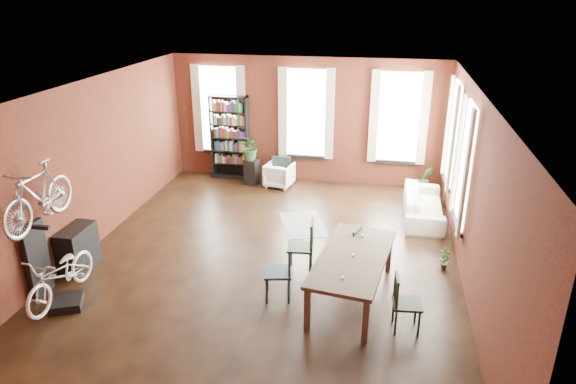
% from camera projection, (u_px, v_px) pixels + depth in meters
% --- Properties ---
extents(room, '(9.00, 9.04, 3.22)m').
position_uv_depth(room, '(286.00, 143.00, 9.33)').
color(room, black).
rests_on(room, ground).
extents(dining_table, '(1.35, 2.40, 0.78)m').
position_uv_depth(dining_table, '(352.00, 277.00, 8.33)').
color(dining_table, '#4E3B2F').
rests_on(dining_table, ground).
extents(dining_chair_a, '(0.52, 0.52, 0.95)m').
position_uv_depth(dining_chair_a, '(278.00, 272.00, 8.31)').
color(dining_chair_a, '#162F31').
rests_on(dining_chair_a, ground).
extents(dining_chair_b, '(0.49, 0.49, 0.98)m').
position_uv_depth(dining_chair_b, '(300.00, 247.00, 9.09)').
color(dining_chair_b, '#1D2F1B').
rests_on(dining_chair_b, ground).
extents(dining_chair_c, '(0.45, 0.45, 0.89)m').
position_uv_depth(dining_chair_c, '(407.00, 303.00, 7.54)').
color(dining_chair_c, black).
rests_on(dining_chair_c, ground).
extents(dining_chair_d, '(0.50, 0.50, 0.86)m').
position_uv_depth(dining_chair_d, '(365.00, 253.00, 9.02)').
color(dining_chair_d, '#173134').
rests_on(dining_chair_d, ground).
extents(bookshelf, '(1.00, 0.32, 2.20)m').
position_uv_depth(bookshelf, '(230.00, 137.00, 13.48)').
color(bookshelf, black).
rests_on(bookshelf, ground).
extents(white_armchair, '(0.75, 0.71, 0.67)m').
position_uv_depth(white_armchair, '(279.00, 174.00, 13.12)').
color(white_armchair, white).
rests_on(white_armchair, ground).
extents(cream_sofa, '(0.61, 2.08, 0.81)m').
position_uv_depth(cream_sofa, '(424.00, 200.00, 11.29)').
color(cream_sofa, beige).
rests_on(cream_sofa, ground).
extents(striped_rug, '(1.26, 1.57, 0.01)m').
position_uv_depth(striped_rug, '(303.00, 224.00, 11.08)').
color(striped_rug, black).
rests_on(striped_rug, ground).
extents(bike_trainer, '(0.64, 0.64, 0.14)m').
position_uv_depth(bike_trainer, '(67.00, 303.00, 8.21)').
color(bike_trainer, black).
rests_on(bike_trainer, ground).
extents(bike_wall_rack, '(0.16, 0.60, 1.30)m').
position_uv_depth(bike_wall_rack, '(37.00, 260.00, 8.34)').
color(bike_wall_rack, black).
rests_on(bike_wall_rack, ground).
extents(console_table, '(0.40, 0.80, 0.80)m').
position_uv_depth(console_table, '(78.00, 248.00, 9.23)').
color(console_table, black).
rests_on(console_table, ground).
extents(plant_stand, '(0.38, 0.38, 0.66)m').
position_uv_depth(plant_stand, '(252.00, 172.00, 13.28)').
color(plant_stand, black).
rests_on(plant_stand, ground).
extents(plant_by_sofa, '(0.49, 0.73, 0.30)m').
position_uv_depth(plant_by_sofa, '(424.00, 186.00, 12.80)').
color(plant_by_sofa, '#2E5D25').
rests_on(plant_by_sofa, ground).
extents(plant_small, '(0.30, 0.45, 0.15)m').
position_uv_depth(plant_small, '(443.00, 265.00, 9.30)').
color(plant_small, '#355C25').
rests_on(plant_small, ground).
extents(bicycle_floor, '(0.59, 0.87, 1.61)m').
position_uv_depth(bicycle_floor, '(57.00, 253.00, 7.92)').
color(bicycle_floor, silver).
rests_on(bicycle_floor, bike_trainer).
extents(bicycle_hung, '(0.47, 1.00, 1.66)m').
position_uv_depth(bicycle_hung, '(34.00, 175.00, 7.74)').
color(bicycle_hung, '#A5A8AD').
rests_on(bicycle_hung, bike_wall_rack).
extents(plant_on_stand, '(0.74, 0.79, 0.51)m').
position_uv_depth(plant_on_stand, '(251.00, 150.00, 13.04)').
color(plant_on_stand, '#264F1F').
rests_on(plant_on_stand, plant_stand).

